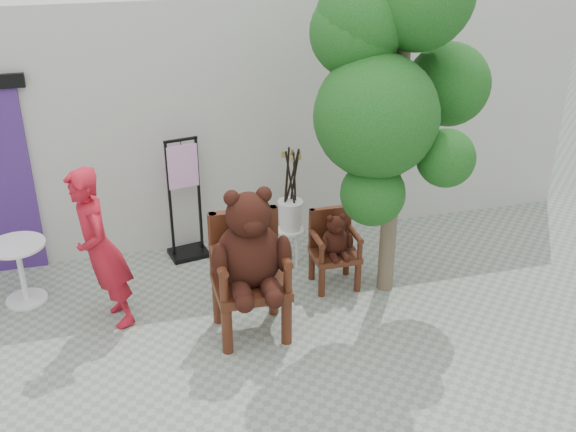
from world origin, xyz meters
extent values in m
plane|color=gray|center=(0.00, 0.00, 0.00)|extent=(60.00, 60.00, 0.00)
cube|color=beige|center=(0.00, 3.10, 1.50)|extent=(9.00, 1.00, 3.00)
cylinder|color=#3D190D|center=(-0.61, 0.32, 0.25)|extent=(0.11, 0.11, 0.50)
cylinder|color=#3D190D|center=(-0.61, 0.85, 0.25)|extent=(0.11, 0.11, 0.50)
cylinder|color=#3D190D|center=(-0.02, 0.32, 0.25)|extent=(0.11, 0.11, 0.50)
cylinder|color=#3D190D|center=(-0.02, 0.85, 0.25)|extent=(0.11, 0.11, 0.50)
cube|color=#3D190D|center=(-0.32, 0.59, 0.54)|extent=(0.71, 0.65, 0.09)
cube|color=#3D190D|center=(-0.32, 0.87, 0.92)|extent=(0.68, 0.09, 0.65)
cylinder|color=#3D190D|center=(-0.63, 0.87, 0.92)|extent=(0.09, 0.09, 0.65)
cylinder|color=#3D190D|center=(-0.63, 0.32, 0.74)|extent=(0.08, 0.08, 0.30)
cylinder|color=#3D190D|center=(-0.63, 0.59, 0.89)|extent=(0.09, 0.62, 0.09)
cylinder|color=#3D190D|center=(-0.01, 0.87, 0.92)|extent=(0.09, 0.09, 0.65)
cylinder|color=#3D190D|center=(-0.01, 0.32, 0.74)|extent=(0.08, 0.08, 0.30)
cylinder|color=#3D190D|center=(-0.01, 0.59, 0.89)|extent=(0.09, 0.62, 0.09)
ellipsoid|color=black|center=(-0.32, 0.62, 0.87)|extent=(0.66, 0.56, 0.69)
sphere|color=black|center=(-0.32, 0.59, 1.32)|extent=(0.44, 0.44, 0.44)
ellipsoid|color=black|center=(-0.32, 0.41, 1.29)|extent=(0.20, 0.16, 0.16)
sphere|color=black|center=(-0.47, 0.60, 1.51)|extent=(0.15, 0.15, 0.15)
sphere|color=black|center=(-0.17, 0.60, 1.51)|extent=(0.15, 0.15, 0.15)
ellipsoid|color=black|center=(-0.63, 0.48, 0.92)|extent=(0.15, 0.22, 0.39)
ellipsoid|color=black|center=(-0.46, 0.33, 0.65)|extent=(0.19, 0.38, 0.19)
sphere|color=black|center=(-0.46, 0.17, 0.62)|extent=(0.19, 0.19, 0.19)
ellipsoid|color=black|center=(-0.01, 0.48, 0.92)|extent=(0.15, 0.22, 0.39)
ellipsoid|color=black|center=(-0.18, 0.33, 0.65)|extent=(0.19, 0.38, 0.19)
sphere|color=black|center=(-0.18, 0.17, 0.62)|extent=(0.19, 0.19, 0.19)
cylinder|color=#3D190D|center=(0.57, 1.04, 0.18)|extent=(0.08, 0.08, 0.35)
cylinder|color=#3D190D|center=(0.57, 1.42, 0.18)|extent=(0.08, 0.08, 0.35)
cylinder|color=#3D190D|center=(0.99, 1.04, 0.18)|extent=(0.08, 0.08, 0.35)
cylinder|color=#3D190D|center=(0.99, 1.42, 0.18)|extent=(0.08, 0.08, 0.35)
cube|color=#3D190D|center=(0.78, 1.23, 0.39)|extent=(0.50, 0.46, 0.07)
cube|color=#3D190D|center=(0.78, 1.43, 0.65)|extent=(0.48, 0.07, 0.46)
cylinder|color=#3D190D|center=(0.56, 1.43, 0.65)|extent=(0.07, 0.07, 0.46)
cylinder|color=#3D190D|center=(0.56, 1.04, 0.53)|extent=(0.06, 0.06, 0.21)
cylinder|color=#3D190D|center=(0.56, 1.23, 0.63)|extent=(0.07, 0.44, 0.07)
cylinder|color=#3D190D|center=(1.00, 1.43, 0.65)|extent=(0.07, 0.07, 0.46)
cylinder|color=#3D190D|center=(1.00, 1.04, 0.53)|extent=(0.06, 0.06, 0.21)
cylinder|color=#3D190D|center=(1.00, 1.23, 0.63)|extent=(0.07, 0.44, 0.07)
ellipsoid|color=black|center=(0.78, 1.24, 0.55)|extent=(0.31, 0.26, 0.32)
sphere|color=black|center=(0.78, 1.22, 0.76)|extent=(0.20, 0.20, 0.20)
ellipsoid|color=black|center=(0.78, 1.14, 0.75)|extent=(0.09, 0.07, 0.07)
sphere|color=black|center=(0.71, 1.23, 0.85)|extent=(0.07, 0.07, 0.07)
sphere|color=black|center=(0.85, 1.23, 0.85)|extent=(0.07, 0.07, 0.07)
ellipsoid|color=black|center=(0.64, 1.17, 0.57)|extent=(0.07, 0.10, 0.18)
ellipsoid|color=black|center=(0.71, 1.10, 0.45)|extent=(0.09, 0.18, 0.09)
sphere|color=black|center=(0.71, 1.03, 0.44)|extent=(0.09, 0.09, 0.09)
ellipsoid|color=black|center=(0.93, 1.17, 0.57)|extent=(0.07, 0.10, 0.18)
ellipsoid|color=black|center=(0.85, 1.10, 0.45)|extent=(0.09, 0.18, 0.09)
sphere|color=black|center=(0.85, 1.03, 0.44)|extent=(0.09, 0.09, 0.09)
imported|color=#B31626|center=(-1.71, 1.13, 0.86)|extent=(0.55, 0.71, 1.73)
cylinder|color=white|center=(-2.58, 1.79, 0.69)|extent=(0.60, 0.60, 0.03)
cylinder|color=white|center=(-2.58, 1.79, 0.35)|extent=(0.06, 0.06, 0.68)
cylinder|color=white|center=(-2.58, 1.79, 0.01)|extent=(0.44, 0.44, 0.03)
cube|color=black|center=(-0.91, 2.32, 0.75)|extent=(0.04, 0.04, 1.50)
cube|color=black|center=(-0.55, 2.38, 0.75)|extent=(0.04, 0.04, 1.50)
cube|color=black|center=(-0.73, 2.35, 1.50)|extent=(0.40, 0.10, 0.03)
cube|color=black|center=(-0.73, 2.35, 0.03)|extent=(0.51, 0.43, 0.06)
cube|color=#E59DD8|center=(-0.73, 2.34, 1.18)|extent=(0.36, 0.11, 0.52)
cylinder|color=black|center=(-0.73, 2.35, 1.47)|extent=(0.01, 0.01, 0.08)
cylinder|color=white|center=(0.43, 1.84, 0.44)|extent=(0.32, 0.32, 0.03)
cylinder|color=white|center=(0.52, 1.93, 0.22)|extent=(0.03, 0.03, 0.44)
cylinder|color=white|center=(0.35, 1.93, 0.22)|extent=(0.03, 0.03, 0.44)
cylinder|color=white|center=(0.35, 1.76, 0.22)|extent=(0.03, 0.03, 0.44)
cylinder|color=white|center=(0.52, 1.76, 0.22)|extent=(0.03, 0.03, 0.44)
cylinder|color=black|center=(0.40, 1.88, 1.05)|extent=(0.09, 0.08, 0.80)
cylinder|color=olive|center=(0.38, 1.91, 1.38)|extent=(0.04, 0.04, 0.07)
cylinder|color=black|center=(0.48, 1.82, 1.05)|extent=(0.09, 0.15, 0.79)
cylinder|color=olive|center=(0.53, 1.80, 1.38)|extent=(0.04, 0.05, 0.08)
cylinder|color=black|center=(0.39, 1.88, 1.05)|extent=(0.12, 0.14, 0.79)
cylinder|color=olive|center=(0.35, 1.91, 1.38)|extent=(0.04, 0.05, 0.08)
cylinder|color=black|center=(0.43, 1.80, 1.05)|extent=(0.15, 0.04, 0.79)
cylinder|color=olive|center=(0.42, 1.75, 1.38)|extent=(0.05, 0.04, 0.08)
cylinder|color=black|center=(0.45, 1.89, 1.05)|extent=(0.18, 0.10, 0.79)
cylinder|color=olive|center=(0.48, 1.95, 1.38)|extent=(0.05, 0.04, 0.08)
cylinder|color=black|center=(0.48, 1.86, 1.05)|extent=(0.09, 0.18, 0.79)
cylinder|color=olive|center=(0.54, 1.89, 1.38)|extent=(0.04, 0.05, 0.08)
cylinder|color=brown|center=(1.31, 1.02, 1.57)|extent=(0.18, 0.18, 3.14)
sphere|color=#103B12|center=(1.90, 1.12, 2.27)|extent=(0.86, 0.86, 0.86)
sphere|color=#103B12|center=(0.90, 0.57, 2.19)|extent=(1.17, 1.17, 1.17)
sphere|color=#103B12|center=(0.78, 0.90, 2.89)|extent=(0.84, 0.84, 0.84)
sphere|color=#103B12|center=(1.37, 1.38, 3.07)|extent=(0.80, 0.80, 0.80)
sphere|color=#103B12|center=(0.84, 0.87, 3.02)|extent=(0.86, 0.86, 0.86)
sphere|color=#103B12|center=(0.87, 0.46, 1.46)|extent=(0.63, 0.63, 0.63)
sphere|color=#103B12|center=(1.54, 0.35, 1.79)|extent=(0.56, 0.56, 0.56)
camera|label=1|loc=(-1.44, -4.98, 4.07)|focal=42.00mm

